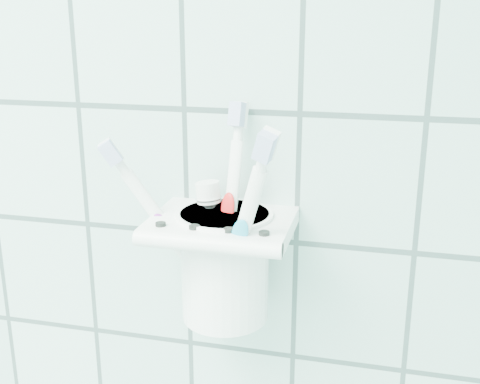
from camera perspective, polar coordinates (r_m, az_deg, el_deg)
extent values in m
cube|color=white|center=(0.61, -0.78, -2.81)|extent=(0.05, 0.02, 0.04)
cube|color=white|center=(0.58, -1.71, -3.11)|extent=(0.13, 0.10, 0.02)
cylinder|color=white|center=(0.53, -3.18, -4.96)|extent=(0.13, 0.02, 0.02)
cylinder|color=black|center=(0.56, -7.53, -3.10)|extent=(0.01, 0.01, 0.00)
cylinder|color=black|center=(0.55, -4.36, -3.39)|extent=(0.01, 0.01, 0.00)
cylinder|color=black|center=(0.54, -1.08, -3.69)|extent=(0.01, 0.01, 0.00)
cylinder|color=black|center=(0.53, 2.31, -3.98)|extent=(0.01, 0.01, 0.00)
cylinder|color=white|center=(0.60, -1.43, -6.99)|extent=(0.09, 0.09, 0.11)
cylinder|color=white|center=(0.58, -1.47, -2.25)|extent=(0.09, 0.09, 0.01)
cylinder|color=black|center=(0.58, -1.47, -2.16)|extent=(0.08, 0.08, 0.00)
cylinder|color=white|center=(0.59, -2.03, -3.29)|extent=(0.10, 0.04, 0.15)
cylinder|color=white|center=(0.57, -2.13, 5.48)|extent=(0.02, 0.01, 0.02)
cube|color=silver|center=(0.56, -2.32, 6.76)|extent=(0.02, 0.02, 0.03)
cube|color=white|center=(0.57, -2.12, 6.88)|extent=(0.02, 0.01, 0.03)
ellipsoid|color=purple|center=(0.58, -2.20, -1.65)|extent=(0.03, 0.01, 0.03)
cylinder|color=white|center=(0.57, -1.96, -3.91)|extent=(0.02, 0.06, 0.17)
cylinder|color=white|center=(0.54, -2.06, 5.65)|extent=(0.01, 0.02, 0.02)
cube|color=silver|center=(0.53, -2.26, 7.06)|extent=(0.02, 0.02, 0.02)
cube|color=white|center=(0.54, -2.05, 7.19)|extent=(0.02, 0.01, 0.03)
ellipsoid|color=red|center=(0.55, -2.14, -2.13)|extent=(0.02, 0.02, 0.03)
cylinder|color=white|center=(0.57, -2.06, -3.30)|extent=(0.07, 0.07, 0.17)
cylinder|color=white|center=(0.55, -2.17, 6.50)|extent=(0.02, 0.02, 0.03)
cube|color=silver|center=(0.54, -2.38, 7.95)|extent=(0.02, 0.02, 0.03)
cube|color=white|center=(0.55, -2.16, 8.07)|extent=(0.02, 0.01, 0.03)
ellipsoid|color=teal|center=(0.56, -2.25, -1.47)|extent=(0.02, 0.02, 0.03)
cube|color=silver|center=(0.60, -1.83, -6.14)|extent=(0.05, 0.02, 0.10)
cube|color=silver|center=(0.62, -1.79, -10.10)|extent=(0.04, 0.01, 0.01)
cone|color=silver|center=(0.59, -1.88, -1.33)|extent=(0.03, 0.03, 0.02)
cylinder|color=white|center=(0.58, -1.89, -0.13)|extent=(0.03, 0.03, 0.02)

